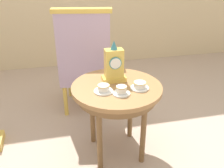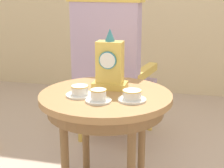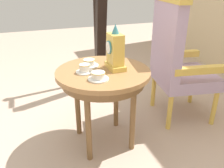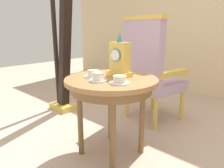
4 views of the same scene
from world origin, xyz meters
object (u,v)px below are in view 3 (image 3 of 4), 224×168
Objects in this scene: armchair at (177,60)px; harp at (99,30)px; side_table at (103,80)px; teacup_right at (85,69)px; teacup_center at (98,76)px; teacup_left at (89,63)px; mantel_clock at (115,51)px.

armchair is 1.07m from harp.
side_table is 5.47× the size of teacup_right.
teacup_left is at bearing 177.51° from teacup_center.
armchair is (-0.15, 0.67, -0.19)m from mantel_clock.
harp is at bearing -155.76° from armchair.
armchair reaches higher than mantel_clock.
harp reaches higher than armchair.
teacup_center is 0.91m from armchair.
teacup_right is at bearing -90.05° from side_table.
teacup_left is at bearing -21.85° from harp.
teacup_right is 0.07× the size of harp.
mantel_clock reaches higher than teacup_left.
mantel_clock is 0.19× the size of harp.
teacup_right is 0.11× the size of armchair.
mantel_clock is (0.12, 0.17, 0.11)m from teacup_left.
teacup_right is 0.92m from armchair.
armchair is at bearing 101.31° from side_table.
harp is (-1.12, 0.33, 0.13)m from side_table.
side_table is 1.18m from harp.
teacup_center is 0.43× the size of mantel_clock.
teacup_left is 0.28m from teacup_center.
mantel_clock is (-0.16, 0.18, 0.11)m from teacup_center.
harp is (-0.97, -0.44, 0.11)m from armchair.
teacup_center reaches higher than side_table.
teacup_left is 1.13× the size of teacup_right.
armchair is 0.65× the size of harp.
harp reaches higher than side_table.
mantel_clock reaches higher than teacup_center.
side_table is 0.78m from armchair.
teacup_center is 0.27m from mantel_clock.
teacup_center is 0.08× the size of harp.
teacup_center is 0.13× the size of armchair.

